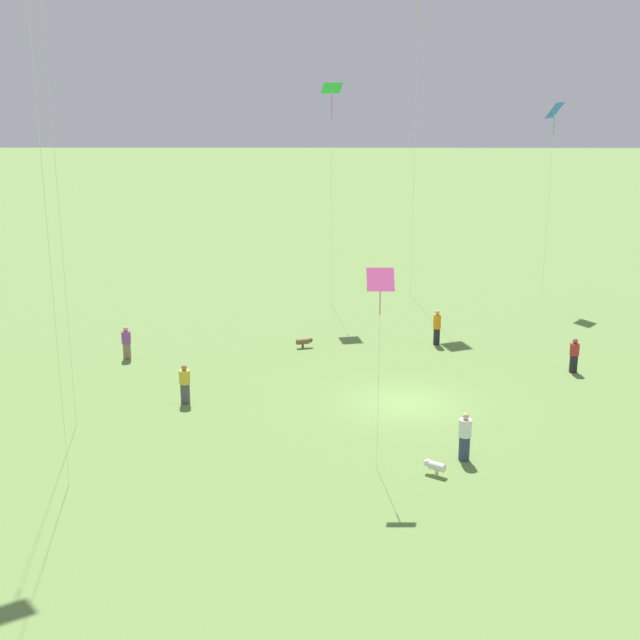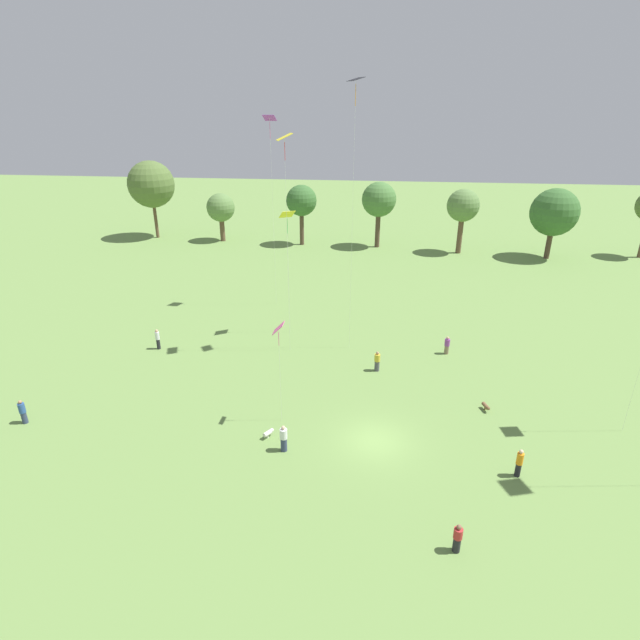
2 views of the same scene
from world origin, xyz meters
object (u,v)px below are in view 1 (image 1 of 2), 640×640
person_2 (574,356)px  person_5 (185,384)px  dog_1 (304,342)px  kite_3 (332,96)px  kite_2 (419,0)px  kite_4 (554,115)px  person_0 (437,327)px  person_3 (465,437)px  person_1 (126,343)px  kite_1 (380,285)px  dog_0 (435,466)px

person_2 → person_5: size_ratio=0.96×
person_2 → dog_1: 13.00m
kite_3 → kite_2: bearing=-123.7°
person_2 → kite_2: bearing=-151.7°
kite_4 → person_2: bearing=75.1°
person_0 → person_2: (-4.16, -5.81, -0.11)m
person_5 → person_2: bearing=-160.2°
person_3 → person_1: bearing=-85.4°
kite_3 → dog_1: 14.47m
person_5 → person_0: bearing=-137.9°
kite_2 → kite_4: (0.36, -8.16, -6.33)m
person_0 → kite_1: (-14.48, 3.81, 5.73)m
person_1 → kite_1: 17.65m
person_2 → person_1: bearing=-90.5°
kite_1 → kite_3: 23.04m
kite_1 → kite_2: 26.81m
person_3 → dog_1: (13.15, 6.03, -0.56)m
person_1 → person_3: 18.47m
kite_3 → kite_4: (2.45, -13.05, -1.19)m
person_0 → dog_0: bearing=40.7°
person_3 → dog_0: bearing=-1.8°
person_2 → kite_4: bearing=176.9°
person_0 → person_2: size_ratio=1.12×
kite_3 → kite_4: 13.33m
person_2 → kite_3: 19.84m
person_5 → kite_1: bearing=147.4°
dog_1 → kite_2: bearing=131.7°
kite_1 → person_0: bearing=120.0°
kite_1 → person_1: bearing=177.9°
dog_0 → dog_1: 15.17m
kite_4 → dog_0: kite_4 is taller
person_3 → person_5: (5.51, 10.84, -0.06)m
person_2 → person_5: bearing=-72.4°
kite_3 → dog_1: bearing=113.9°
person_5 → kite_2: 26.81m
person_5 → dog_0: size_ratio=2.23×
person_1 → person_2: (-1.82, -21.01, 0.01)m
person_1 → kite_3: kite_3 is taller
person_2 → kite_4: (14.48, -1.94, 10.01)m
person_1 → kite_1: size_ratio=0.22×
person_5 → kite_1: 11.49m
person_0 → dog_1: size_ratio=2.12×
kite_3 → kite_4: kite_3 is taller
person_1 → kite_2: bearing=81.2°
person_5 → kite_3: kite_3 is taller
person_0 → kite_2: bearing=-129.8°
person_1 → person_3: person_3 is taller
dog_1 → kite_3: bearing=153.1°
person_0 → kite_3: kite_3 is taller
kite_1 → kite_2: (24.44, -3.39, 10.50)m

